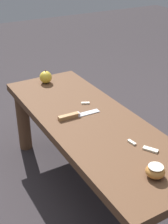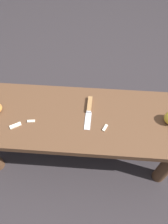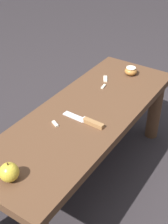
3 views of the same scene
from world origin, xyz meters
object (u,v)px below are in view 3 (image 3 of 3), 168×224
Objects in this scene: apple_cut at (131,71)px; wooden_bench at (85,127)px; knife at (89,122)px; apple_whole at (9,172)px.

wooden_bench is at bearing -1.14° from apple_cut.
knife reaches higher than wooden_bench.
wooden_bench is 0.52m from apple_whole.
knife is at bearing 5.39° from apple_cut.
apple_whole is 0.96m from apple_cut.
wooden_bench is 17.17× the size of apple_cut.
knife is (0.06, 0.06, 0.10)m from wooden_bench.
apple_whole is at bearing 85.05° from knife.
wooden_bench is 0.13m from knife.
wooden_bench is at bearing -179.32° from apple_whole.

